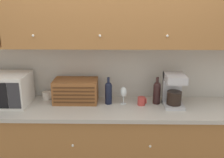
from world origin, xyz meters
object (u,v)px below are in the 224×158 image
Objects in this scene: wine_bottle at (108,92)px; second_wine_bottle at (157,92)px; microwave at (2,89)px; mug at (142,101)px; mug_blue_second at (47,95)px; coffee_maker at (174,89)px; wine_glass at (124,93)px; bread_box at (76,91)px.

wine_bottle is 0.52m from second_wine_bottle.
microwave reaches higher than mug.
coffee_maker reaches higher than mug_blue_second.
mug_blue_second is 0.88m from wine_glass.
mug is 0.32× the size of second_wine_bottle.
coffee_maker is at bearing 0.43° from mug.
mug is at bearing -6.78° from bread_box.
wine_bottle is at bearing 178.24° from wine_glass.
mug_blue_second is 0.36× the size of second_wine_bottle.
coffee_maker reaches higher than second_wine_bottle.
microwave is 1.29m from wine_glass.
microwave is 0.78m from bread_box.
wine_bottle is at bearing -10.03° from mug_blue_second.
microwave reaches higher than mug_blue_second.
bread_box is (0.34, -0.07, 0.08)m from mug_blue_second.
microwave is 5.86× the size of mug.
coffee_maker is (1.82, 0.00, 0.01)m from microwave.
bread_box is at bearing 171.47° from wine_bottle.
microwave is 0.47m from mug_blue_second.
mug is at bearing -8.36° from mug_blue_second.
second_wine_bottle is (0.16, 0.05, 0.09)m from mug.
wine_glass is at bearing -8.50° from mug_blue_second.
mug is 0.19m from second_wine_bottle.
microwave reaches higher than wine_glass.
wine_bottle is at bearing -178.09° from second_wine_bottle.
wine_glass is (0.52, -0.06, 0.00)m from bread_box.
bread_box is at bearing -11.59° from mug_blue_second.
second_wine_bottle reaches higher than wine_glass.
mug is (0.72, -0.09, -0.08)m from bread_box.
wine_glass is (0.16, -0.00, -0.01)m from wine_bottle.
wine_glass is 0.53m from coffee_maker.
wine_glass is at bearing 177.41° from coffee_maker.
microwave is 1.49m from mug.
bread_box is at bearing 6.43° from microwave.
microwave is 5.21× the size of mug_blue_second.
microwave is at bearing -178.77° from wine_glass.
mug_blue_second is 0.56× the size of wine_glass.
second_wine_bottle reaches higher than mug_blue_second.
microwave is at bearing -178.26° from second_wine_bottle.
wine_bottle is 0.37m from mug.
mug is at bearing -179.57° from coffee_maker.
mug_blue_second is 1.41m from coffee_maker.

